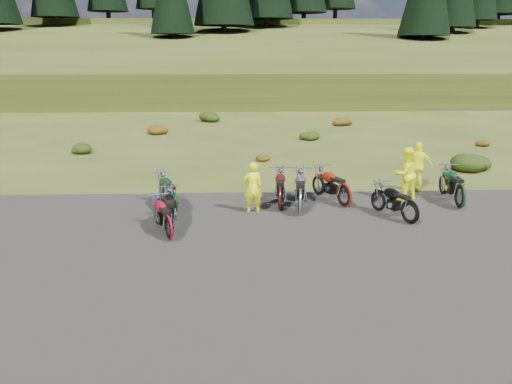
{
  "coord_description": "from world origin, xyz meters",
  "views": [
    {
      "loc": [
        -1.49,
        -12.83,
        4.9
      ],
      "look_at": [
        -0.95,
        1.13,
        0.87
      ],
      "focal_mm": 35.0,
      "sensor_mm": 36.0,
      "label": 1
    }
  ],
  "objects_px": {
    "person_middle": "(253,188)",
    "motorcycle_0": "(172,234)",
    "motorcycle_3": "(300,215)",
    "motorcycle_7": "(459,209)"
  },
  "relations": [
    {
      "from": "motorcycle_3",
      "to": "motorcycle_7",
      "type": "xyz_separation_m",
      "value": [
        5.12,
        0.41,
        0.0
      ]
    },
    {
      "from": "motorcycle_3",
      "to": "person_middle",
      "type": "height_order",
      "value": "person_middle"
    },
    {
      "from": "motorcycle_3",
      "to": "motorcycle_7",
      "type": "distance_m",
      "value": 5.13
    },
    {
      "from": "person_middle",
      "to": "motorcycle_0",
      "type": "bearing_deg",
      "value": 33.79
    },
    {
      "from": "motorcycle_7",
      "to": "motorcycle_0",
      "type": "bearing_deg",
      "value": 105.19
    },
    {
      "from": "motorcycle_3",
      "to": "person_middle",
      "type": "bearing_deg",
      "value": 87.02
    },
    {
      "from": "motorcycle_0",
      "to": "motorcycle_7",
      "type": "bearing_deg",
      "value": -87.35
    },
    {
      "from": "motorcycle_7",
      "to": "person_middle",
      "type": "height_order",
      "value": "person_middle"
    },
    {
      "from": "motorcycle_0",
      "to": "motorcycle_7",
      "type": "distance_m",
      "value": 9.03
    },
    {
      "from": "motorcycle_0",
      "to": "motorcycle_3",
      "type": "height_order",
      "value": "motorcycle_3"
    }
  ]
}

